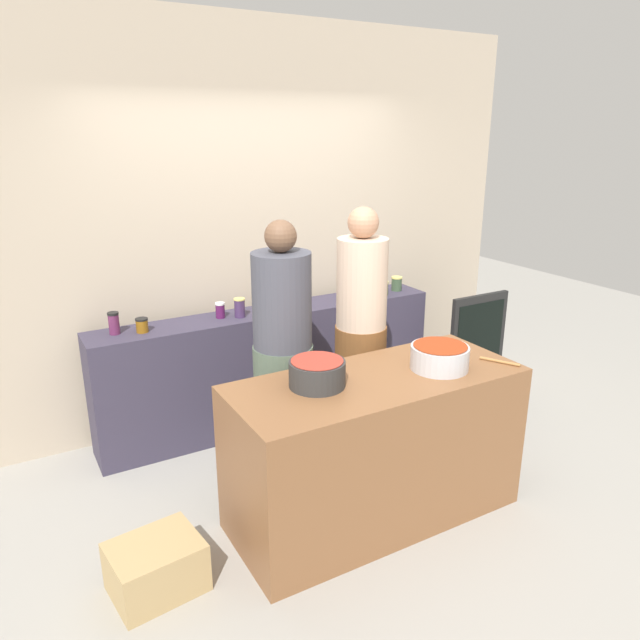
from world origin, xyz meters
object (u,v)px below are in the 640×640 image
preserve_jar_3 (240,308)px  preserve_jar_4 (265,301)px  preserve_jar_5 (289,297)px  cooking_pot_center (440,357)px  wooden_spoon (500,361)px  cook_with_tongs (283,371)px  cooking_pot_left (317,373)px  chalkboard_sign (477,347)px  preserve_jar_1 (142,325)px  preserve_jar_2 (220,310)px  preserve_jar_8 (397,284)px  preserve_jar_0 (114,323)px  preserve_jar_6 (370,290)px  bread_crate (156,567)px  cook_in_cap (360,349)px  preserve_jar_7 (383,288)px

preserve_jar_3 → preserve_jar_4: size_ratio=0.98×
preserve_jar_5 → cooking_pot_center: (0.21, -1.52, -0.02)m
wooden_spoon → cook_with_tongs: bearing=144.0°
cooking_pot_left → chalkboard_sign: cooking_pot_left is taller
preserve_jar_1 → cooking_pot_center: (1.35, -1.45, 0.00)m
wooden_spoon → preserve_jar_3: bearing=123.3°
preserve_jar_3 → preserve_jar_5: (0.44, 0.09, -0.00)m
preserve_jar_1 → preserve_jar_2: preserve_jar_2 is taller
preserve_jar_5 → wooden_spoon: preserve_jar_5 is taller
chalkboard_sign → preserve_jar_8: bearing=136.7°
preserve_jar_0 → preserve_jar_6: size_ratio=1.28×
preserve_jar_6 → preserve_jar_1: bearing=179.0°
preserve_jar_0 → wooden_spoon: preserve_jar_0 is taller
bread_crate → chalkboard_sign: chalkboard_sign is taller
preserve_jar_6 → cook_in_cap: cook_in_cap is taller
preserve_jar_3 → cook_in_cap: 0.95m
preserve_jar_1 → cooking_pot_center: bearing=-47.0°
preserve_jar_0 → preserve_jar_2: size_ratio=1.33×
bread_crate → chalkboard_sign: (2.98, 0.88, 0.33)m
preserve_jar_7 → preserve_jar_3: bearing=178.7°
preserve_jar_2 → preserve_jar_7: size_ratio=0.97×
preserve_jar_8 → chalkboard_sign: (0.51, -0.48, -0.51)m
cooking_pot_center → bread_crate: bearing=176.6°
preserve_jar_8 → cooking_pot_center: size_ratio=0.35×
cook_with_tongs → bread_crate: cook_with_tongs is taller
preserve_jar_3 → cook_with_tongs: bearing=-92.8°
wooden_spoon → cook_in_cap: bearing=119.1°
preserve_jar_2 → cooking_pot_center: size_ratio=0.34×
bread_crate → cooking_pot_left: bearing=2.3°
preserve_jar_2 → bread_crate: preserve_jar_2 is taller
preserve_jar_2 → cook_in_cap: size_ratio=0.06×
preserve_jar_8 → bread_crate: bearing=-151.1°
cook_with_tongs → cook_in_cap: 0.61m
cook_with_tongs → preserve_jar_7: bearing=30.2°
preserve_jar_2 → cooking_pot_center: cooking_pot_center is taller
preserve_jar_1 → cooking_pot_left: 1.44m
preserve_jar_0 → cooking_pot_left: bearing=-60.1°
preserve_jar_7 → cooking_pot_center: (-0.60, -1.40, -0.01)m
preserve_jar_5 → chalkboard_sign: (1.50, -0.54, -0.52)m
preserve_jar_6 → preserve_jar_8: (0.31, 0.05, 0.00)m
preserve_jar_3 → cook_with_tongs: 0.81m
cooking_pot_left → cooking_pot_center: bearing=-10.6°
preserve_jar_1 → preserve_jar_5: preserve_jar_5 is taller
chalkboard_sign → preserve_jar_3: bearing=167.0°
preserve_jar_6 → preserve_jar_5: bearing=171.4°
preserve_jar_0 → preserve_jar_7: bearing=-2.6°
cook_with_tongs → chalkboard_sign: 2.04m
preserve_jar_6 → cooking_pot_left: bearing=-133.6°
bread_crate → preserve_jar_6: bearing=31.3°
preserve_jar_7 → cook_in_cap: size_ratio=0.07×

